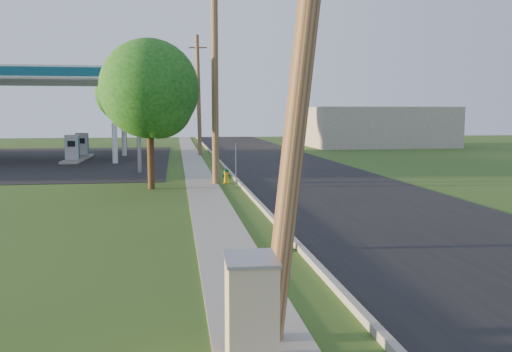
{
  "coord_description": "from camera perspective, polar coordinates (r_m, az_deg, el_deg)",
  "views": [
    {
      "loc": [
        -2.46,
        -8.56,
        3.32
      ],
      "look_at": [
        0.0,
        8.0,
        1.4
      ],
      "focal_mm": 38.0,
      "sensor_mm": 36.0,
      "label": 1
    }
  ],
  "objects": [
    {
      "name": "ground_plane",
      "position": [
        9.51,
        7.32,
        -13.97
      ],
      "size": [
        140.0,
        140.0,
        0.0
      ],
      "primitive_type": "plane",
      "color": "#2C4C17",
      "rests_on": "ground"
    },
    {
      "name": "road",
      "position": [
        20.1,
        11.96,
        -3.08
      ],
      "size": [
        8.0,
        120.0,
        0.02
      ],
      "primitive_type": "cube",
      "color": "black",
      "rests_on": "ground"
    },
    {
      "name": "curb",
      "position": [
        19.07,
        0.6,
        -3.25
      ],
      "size": [
        0.15,
        120.0,
        0.15
      ],
      "primitive_type": "cube",
      "color": "gray",
      "rests_on": "ground"
    },
    {
      "name": "sidewalk",
      "position": [
        18.89,
        -4.66,
        -3.55
      ],
      "size": [
        1.5,
        120.0,
        0.03
      ],
      "primitive_type": "cube",
      "color": "gray",
      "rests_on": "ground"
    },
    {
      "name": "utility_pole_near",
      "position": [
        7.92,
        5.53,
        17.28
      ],
      "size": [
        1.4,
        0.32,
        9.48
      ],
      "color": "brown",
      "rests_on": "ground"
    },
    {
      "name": "utility_pole_mid",
      "position": [
        25.68,
        -4.35,
        10.18
      ],
      "size": [
        1.4,
        0.32,
        9.8
      ],
      "color": "brown",
      "rests_on": "ground"
    },
    {
      "name": "utility_pole_far",
      "position": [
        43.62,
        -6.07,
        8.46
      ],
      "size": [
        1.4,
        0.32,
        9.5
      ],
      "color": "brown",
      "rests_on": "ground"
    },
    {
      "name": "sign_post_near",
      "position": [
        13.25,
        3.49,
        -3.56
      ],
      "size": [
        0.05,
        0.04,
        2.0
      ],
      "primitive_type": "cube",
      "color": "gray",
      "rests_on": "ground"
    },
    {
      "name": "sign_post_mid",
      "position": [
        24.82,
        -2.14,
        1.18
      ],
      "size": [
        0.05,
        0.04,
        2.0
      ],
      "primitive_type": "cube",
      "color": "gray",
      "rests_on": "ground"
    },
    {
      "name": "sign_post_far",
      "position": [
        36.93,
        -4.23,
        2.93
      ],
      "size": [
        0.05,
        0.04,
        2.0
      ],
      "primitive_type": "cube",
      "color": "gray",
      "rests_on": "ground"
    },
    {
      "name": "gas_canopy",
      "position": [
        42.25,
        -24.64,
        9.46
      ],
      "size": [
        18.18,
        9.18,
        6.4
      ],
      "color": "silver",
      "rests_on": "ground"
    },
    {
      "name": "fuel_pump_ne",
      "position": [
        39.28,
        -18.77,
        2.41
      ],
      "size": [
        1.2,
        3.2,
        1.9
      ],
      "color": "gray",
      "rests_on": "ground"
    },
    {
      "name": "fuel_pump_se",
      "position": [
        43.22,
        -17.83,
        2.79
      ],
      "size": [
        1.2,
        3.2,
        1.9
      ],
      "color": "gray",
      "rests_on": "ground"
    },
    {
      "name": "price_pylon",
      "position": [
        31.2,
        -12.38,
        10.28
      ],
      "size": [
        0.34,
        2.04,
        6.85
      ],
      "color": "gray",
      "rests_on": "ground"
    },
    {
      "name": "distant_building",
      "position": [
        57.35,
        12.51,
        5.08
      ],
      "size": [
        14.0,
        10.0,
        4.0
      ],
      "primitive_type": "cube",
      "color": "gray",
      "rests_on": "ground"
    },
    {
      "name": "tree_verge",
      "position": [
        24.29,
        -10.94,
        8.61
      ],
      "size": [
        4.35,
        4.35,
        6.59
      ],
      "color": "#3A2915",
      "rests_on": "ground"
    },
    {
      "name": "tree_lot",
      "position": [
        49.95,
        -13.62,
        8.18
      ],
      "size": [
        5.02,
        5.02,
        7.6
      ],
      "color": "#3A2915",
      "rests_on": "ground"
    },
    {
      "name": "hydrant_near",
      "position": [
        13.29,
        3.09,
        -6.23
      ],
      "size": [
        0.41,
        0.36,
        0.79
      ],
      "color": "#FFE100",
      "rests_on": "ground"
    },
    {
      "name": "hydrant_mid",
      "position": [
        26.04,
        -3.13,
        0.0
      ],
      "size": [
        0.37,
        0.33,
        0.73
      ],
      "color": "gold",
      "rests_on": "ground"
    },
    {
      "name": "hydrant_far",
      "position": [
        35.91,
        -4.4,
        1.78
      ],
      "size": [
        0.36,
        0.32,
        0.7
      ],
      "color": "yellow",
      "rests_on": "ground"
    },
    {
      "name": "utility_cabinet",
      "position": [
        7.24,
        -0.54,
        -14.25
      ],
      "size": [
        0.69,
        0.89,
        1.5
      ],
      "color": "tan",
      "rests_on": "ground"
    }
  ]
}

